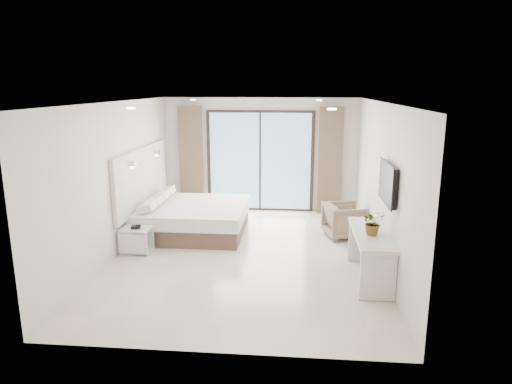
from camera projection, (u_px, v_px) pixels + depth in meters
ground at (246, 255)px, 8.19m from camera, size 6.20×6.20×0.00m
room_shell at (240, 160)px, 8.68m from camera, size 4.62×6.22×2.72m
bed at (193, 218)px, 9.37m from camera, size 2.14×2.04×0.74m
nightstand at (137, 240)px, 8.25m from camera, size 0.53×0.44×0.47m
phone at (136, 227)px, 8.16m from camera, size 0.18×0.15×0.05m
console_desk at (371, 245)px, 7.05m from camera, size 0.52×1.66×0.77m
plant at (373, 225)px, 6.86m from camera, size 0.45×0.48×0.30m
armchair at (345, 219)px, 9.10m from camera, size 0.84×0.87×0.75m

